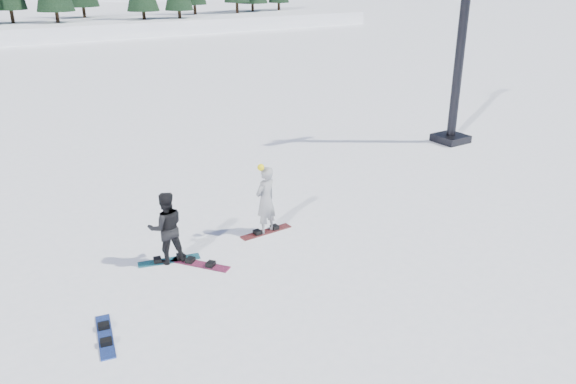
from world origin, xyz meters
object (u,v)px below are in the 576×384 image
object	(u,v)px
lift_tower	(459,62)
snowboarder_woman	(266,200)
snowboard_loose_b	(200,264)
snowboarder_man	(166,228)
snowboard_loose_a	(105,336)

from	to	relation	value
lift_tower	snowboarder_woman	bearing A→B (deg)	-163.63
lift_tower	snowboard_loose_b	world-z (taller)	lift_tower
snowboarder_man	snowboarder_woman	bearing A→B (deg)	-166.90
snowboarder_woman	snowboard_loose_a	bearing A→B (deg)	6.50
lift_tower	snowboarder_woman	distance (m)	11.56
lift_tower	snowboard_loose_b	bearing A→B (deg)	-163.57
lift_tower	snowboarder_man	size ratio (longest dim) A/B	4.42
snowboarder_woman	snowboard_loose_b	world-z (taller)	snowboarder_woman
lift_tower	snowboarder_man	world-z (taller)	lift_tower
lift_tower	snowboarder_woman	size ratio (longest dim) A/B	3.93
snowboarder_man	snowboard_loose_a	bearing A→B (deg)	56.47
snowboarder_woman	snowboard_loose_b	xyz separation A→B (m)	(-2.28, -0.68, -0.94)
snowboard_loose_b	snowboarder_woman	bearing A→B (deg)	70.68
snowboard_loose_a	snowboarder_man	bearing A→B (deg)	-33.29
snowboarder_woman	snowboarder_man	bearing A→B (deg)	-16.32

